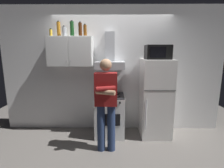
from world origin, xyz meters
TOP-DOWN VIEW (x-y plane):
  - ground_plane at (0.00, 0.00)m, footprint 7.00×7.00m
  - back_wall_tiled at (0.00, 0.60)m, footprint 4.80×0.10m
  - upper_cabinet at (-0.85, 0.37)m, footprint 0.90×0.37m
  - stove_oven at (-0.05, 0.25)m, footprint 0.60×0.62m
  - range_hood at (-0.05, 0.38)m, footprint 0.60×0.44m
  - refrigerator at (0.90, 0.25)m, footprint 0.60×0.62m
  - microwave at (0.90, 0.27)m, footprint 0.48×0.37m
  - person_standing at (-0.10, -0.36)m, footprint 0.38×0.33m
  - bottle_rum_dark at (-0.63, 0.35)m, footprint 0.07×0.07m
  - bottle_spice_jar at (-1.22, 0.34)m, footprint 0.06×0.06m
  - bottle_liquor_amber at (-1.08, 0.42)m, footprint 0.07×0.07m
  - bottle_wine_green at (-0.80, 0.37)m, footprint 0.08×0.08m
  - bottle_canister_steel at (-0.95, 0.34)m, footprint 0.09×0.09m
  - bottle_beer_brown at (-0.54, 0.39)m, footprint 0.07×0.07m

SIDE VIEW (x-z plane):
  - ground_plane at x=0.00m, z-range 0.00..0.00m
  - stove_oven at x=-0.05m, z-range 0.00..0.87m
  - refrigerator at x=0.90m, z-range 0.00..1.60m
  - person_standing at x=-0.10m, z-range 0.08..1.72m
  - back_wall_tiled at x=0.00m, z-range 0.00..2.70m
  - range_hood at x=-0.05m, z-range 1.22..1.97m
  - microwave at x=0.90m, z-range 1.60..1.88m
  - upper_cabinet at x=-0.85m, z-range 1.45..2.05m
  - bottle_spice_jar at x=-1.22m, z-range 2.04..2.20m
  - bottle_canister_steel at x=-0.95m, z-range 2.04..2.25m
  - bottle_beer_brown at x=-0.54m, z-range 2.04..2.28m
  - bottle_rum_dark at x=-0.63m, z-range 2.04..2.32m
  - bottle_wine_green at x=-0.80m, z-range 2.04..2.35m
  - bottle_liquor_amber at x=-1.08m, z-range 2.04..2.35m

